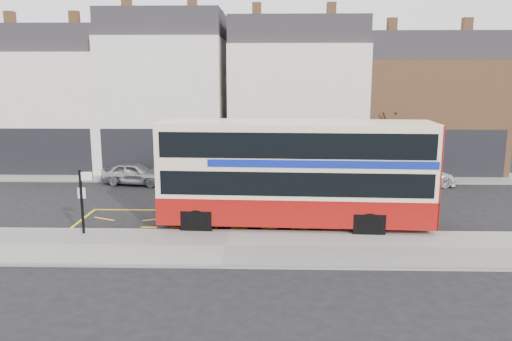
{
  "coord_description": "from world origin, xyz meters",
  "views": [
    {
      "loc": [
        1.66,
        -20.57,
        6.64
      ],
      "look_at": [
        1.07,
        2.0,
        2.26
      ],
      "focal_mm": 35.0,
      "sensor_mm": 36.0,
      "label": 1
    }
  ],
  "objects_px": {
    "double_decker_bus": "(296,173)",
    "car_white": "(418,175)",
    "car_silver": "(135,173)",
    "bus_stop_post": "(83,195)",
    "car_grey": "(181,175)",
    "street_tree_right": "(383,120)"
  },
  "relations": [
    {
      "from": "double_decker_bus",
      "to": "bus_stop_post",
      "type": "relative_size",
      "value": 4.38
    },
    {
      "from": "car_white",
      "to": "street_tree_right",
      "type": "bearing_deg",
      "value": 32.18
    },
    {
      "from": "car_white",
      "to": "bus_stop_post",
      "type": "bearing_deg",
      "value": 119.1
    },
    {
      "from": "car_silver",
      "to": "car_grey",
      "type": "relative_size",
      "value": 0.99
    },
    {
      "from": "car_grey",
      "to": "car_white",
      "type": "distance_m",
      "value": 14.32
    },
    {
      "from": "double_decker_bus",
      "to": "bus_stop_post",
      "type": "height_order",
      "value": "double_decker_bus"
    },
    {
      "from": "double_decker_bus",
      "to": "car_silver",
      "type": "bearing_deg",
      "value": 140.38
    },
    {
      "from": "bus_stop_post",
      "to": "street_tree_right",
      "type": "xyz_separation_m",
      "value": [
        14.9,
        12.57,
        1.96
      ]
    },
    {
      "from": "car_silver",
      "to": "car_grey",
      "type": "xyz_separation_m",
      "value": [
        2.85,
        -0.18,
        -0.02
      ]
    },
    {
      "from": "car_silver",
      "to": "car_grey",
      "type": "distance_m",
      "value": 2.85
    },
    {
      "from": "double_decker_bus",
      "to": "car_silver",
      "type": "distance_m",
      "value": 12.69
    },
    {
      "from": "street_tree_right",
      "to": "car_white",
      "type": "bearing_deg",
      "value": -55.6
    },
    {
      "from": "car_silver",
      "to": "street_tree_right",
      "type": "bearing_deg",
      "value": -70.99
    },
    {
      "from": "car_silver",
      "to": "car_white",
      "type": "distance_m",
      "value": 17.16
    },
    {
      "from": "double_decker_bus",
      "to": "car_silver",
      "type": "relative_size",
      "value": 2.96
    },
    {
      "from": "car_grey",
      "to": "street_tree_right",
      "type": "bearing_deg",
      "value": -63.18
    },
    {
      "from": "car_silver",
      "to": "car_white",
      "type": "relative_size",
      "value": 0.9
    },
    {
      "from": "double_decker_bus",
      "to": "bus_stop_post",
      "type": "distance_m",
      "value": 8.93
    },
    {
      "from": "bus_stop_post",
      "to": "car_grey",
      "type": "bearing_deg",
      "value": 72.87
    },
    {
      "from": "car_silver",
      "to": "street_tree_right",
      "type": "height_order",
      "value": "street_tree_right"
    },
    {
      "from": "double_decker_bus",
      "to": "car_white",
      "type": "height_order",
      "value": "double_decker_bus"
    },
    {
      "from": "bus_stop_post",
      "to": "car_grey",
      "type": "distance_m",
      "value": 10.12
    }
  ]
}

